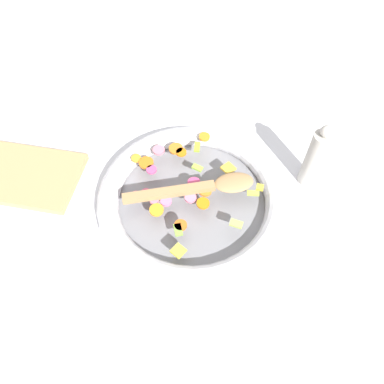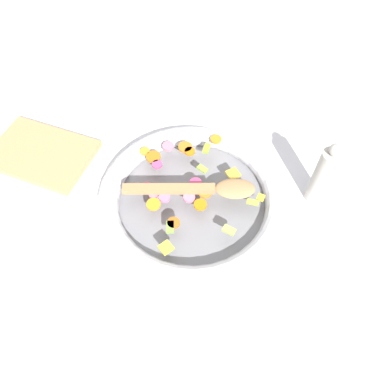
# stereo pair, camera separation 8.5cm
# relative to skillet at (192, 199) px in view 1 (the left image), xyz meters

# --- Properties ---
(ground_plane) EXTENTS (4.00, 4.00, 0.00)m
(ground_plane) POSITION_rel_skillet_xyz_m (0.00, 0.00, -0.02)
(ground_plane) COLOR silver
(skillet) EXTENTS (0.44, 0.44, 0.05)m
(skillet) POSITION_rel_skillet_xyz_m (0.00, 0.00, 0.00)
(skillet) COLOR slate
(skillet) RESTS_ON ground_plane
(chopped_vegetables) EXTENTS (0.32, 0.35, 0.01)m
(chopped_vegetables) POSITION_rel_skillet_xyz_m (0.03, -0.02, 0.03)
(chopped_vegetables) COLOR orange
(chopped_vegetables) RESTS_ON skillet
(wooden_spoon) EXTENTS (0.29, 0.14, 0.01)m
(wooden_spoon) POSITION_rel_skillet_xyz_m (-0.02, -0.01, 0.04)
(wooden_spoon) COLOR #A87F51
(wooden_spoon) RESTS_ON chopped_vegetables
(pepper_mill) EXTENTS (0.05, 0.05, 0.19)m
(pepper_mill) POSITION_rel_skillet_xyz_m (-0.27, -0.12, 0.06)
(pepper_mill) COLOR #B2ADA3
(pepper_mill) RESTS_ON ground_plane
(cutting_board) EXTENTS (0.26, 0.18, 0.02)m
(cutting_board) POSITION_rel_skillet_xyz_m (0.42, 0.00, -0.01)
(cutting_board) COLOR tan
(cutting_board) RESTS_ON ground_plane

